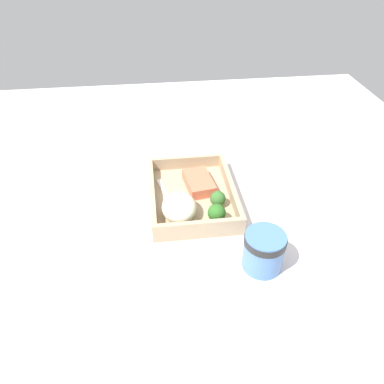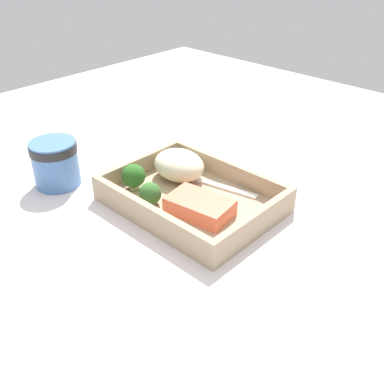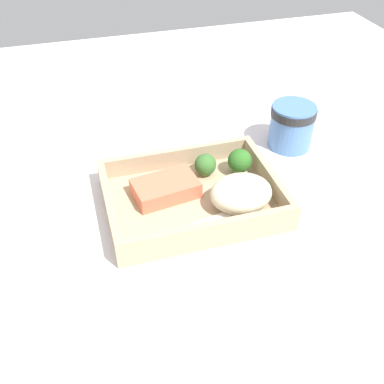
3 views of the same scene
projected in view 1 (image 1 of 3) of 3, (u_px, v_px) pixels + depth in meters
The scene contains 10 objects.
ground_plane at pixel (192, 203), 96.48cm from camera, with size 160.00×160.00×2.00cm, color silver.
takeout_tray at pixel (192, 198), 95.50cm from camera, with size 28.11×21.11×1.20cm, color tan.
tray_rim at pixel (192, 191), 94.06cm from camera, with size 28.11×21.11×3.50cm.
salmon_fillet at pixel (199, 183), 97.56cm from camera, with size 10.46×6.47×2.77cm, color #E5694B.
mashed_potatoes at pixel (179, 207), 87.64cm from camera, with size 10.02×8.23×5.39cm, color beige.
broccoli_floret_1 at pixel (217, 213), 86.16cm from camera, with size 4.23×4.23×4.79cm.
broccoli_floret_2 at pixel (218, 199), 91.22cm from camera, with size 3.85×3.85×4.00cm.
fork at pixel (168, 200), 93.77cm from camera, with size 15.79×4.96×0.44cm.
paper_cup at pixel (264, 249), 75.75cm from camera, with size 8.57×8.57×8.64cm.
receipt_slip at pixel (194, 282), 75.06cm from camera, with size 9.58×14.43×0.24cm, color white.
Camera 1 is at (73.90, -9.15, 60.42)cm, focal length 35.00 mm.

